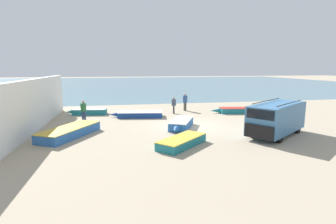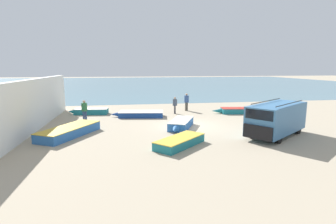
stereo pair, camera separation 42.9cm
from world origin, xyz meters
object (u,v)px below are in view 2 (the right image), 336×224
(fisherman_0, at_px, (84,109))
(fishing_rowboat_2, at_px, (71,131))
(fishing_rowboat_3, at_px, (90,111))
(fishing_rowboat_4, at_px, (140,114))
(fishing_rowboat_5, at_px, (181,141))
(fisherman_1, at_px, (187,100))
(parked_van, at_px, (277,118))
(fishing_rowboat_1, at_px, (243,111))
(fishing_rowboat_0, at_px, (181,124))
(fisherman_2, at_px, (175,104))

(fisherman_0, bearing_deg, fishing_rowboat_2, 176.54)
(fishing_rowboat_3, height_order, fishing_rowboat_4, fishing_rowboat_3)
(fishing_rowboat_3, xyz_separation_m, fishing_rowboat_5, (6.38, -11.22, -0.02))
(fisherman_1, bearing_deg, parked_van, 171.04)
(fishing_rowboat_1, height_order, fishing_rowboat_3, fishing_rowboat_3)
(fishing_rowboat_1, relative_size, fisherman_1, 3.17)
(fishing_rowboat_2, bearing_deg, fishing_rowboat_3, 26.71)
(fishing_rowboat_4, relative_size, fishing_rowboat_5, 1.36)
(fishing_rowboat_5, xyz_separation_m, fisherman_0, (-6.38, 7.89, 0.79))
(fishing_rowboat_0, xyz_separation_m, fishing_rowboat_4, (-2.68, 4.87, -0.05))
(fishing_rowboat_2, xyz_separation_m, fishing_rowboat_5, (6.61, -3.40, -0.05))
(fishing_rowboat_2, bearing_deg, fisherman_1, -21.19)
(fishing_rowboat_4, xyz_separation_m, fisherman_0, (-4.58, -1.17, 0.79))
(parked_van, bearing_deg, fisherman_1, -107.65)
(fishing_rowboat_5, bearing_deg, fisherman_0, 85.59)
(fishing_rowboat_2, xyz_separation_m, fishing_rowboat_4, (4.81, 5.66, -0.05))
(fisherman_0, height_order, fisherman_1, fisherman_1)
(parked_van, relative_size, fishing_rowboat_1, 0.94)
(fishing_rowboat_0, height_order, fisherman_2, fisherman_2)
(parked_van, xyz_separation_m, fishing_rowboat_1, (1.63, 8.18, -0.90))
(parked_van, distance_m, fishing_rowboat_0, 6.48)
(fishing_rowboat_2, bearing_deg, fishing_rowboat_0, -55.56)
(fisherman_0, bearing_deg, fishing_rowboat_3, -0.49)
(fisherman_0, bearing_deg, fishing_rowboat_5, -141.60)
(fishing_rowboat_2, relative_size, fishing_rowboat_3, 1.43)
(fishing_rowboat_3, bearing_deg, fisherman_1, -171.23)
(fishing_rowboat_2, xyz_separation_m, fisherman_1, (9.68, 8.24, 0.76))
(parked_van, relative_size, fisherman_2, 3.28)
(fisherman_0, bearing_deg, fisherman_1, -68.86)
(parked_van, height_order, fisherman_0, parked_van)
(fishing_rowboat_4, height_order, fisherman_1, fisherman_1)
(fisherman_1, bearing_deg, fishing_rowboat_4, 91.10)
(fisherman_0, xyz_separation_m, fisherman_2, (7.95, 2.22, -0.08))
(fishing_rowboat_4, bearing_deg, fisherman_1, -143.93)
(fishing_rowboat_2, height_order, fishing_rowboat_4, fishing_rowboat_2)
(fishing_rowboat_3, bearing_deg, fisherman_0, 96.20)
(fishing_rowboat_5, relative_size, fisherman_0, 2.04)
(fishing_rowboat_1, relative_size, fishing_rowboat_5, 1.58)
(parked_van, height_order, fishing_rowboat_0, parked_van)
(fishing_rowboat_2, bearing_deg, fishing_rowboat_4, -11.94)
(fishing_rowboat_1, relative_size, fishing_rowboat_4, 1.16)
(fishing_rowboat_0, bearing_deg, fishing_rowboat_5, 13.19)
(parked_van, height_order, fishing_rowboat_4, parked_van)
(fishing_rowboat_3, relative_size, fisherman_2, 2.35)
(fishing_rowboat_4, xyz_separation_m, fisherman_2, (3.38, 1.05, 0.71))
(fishing_rowboat_3, relative_size, fishing_rowboat_5, 1.06)
(fishing_rowboat_0, distance_m, fishing_rowboat_3, 10.10)
(parked_van, bearing_deg, fishing_rowboat_5, -26.18)
(fishing_rowboat_2, distance_m, fisherman_1, 12.74)
(fishing_rowboat_0, bearing_deg, fishing_rowboat_2, -58.94)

